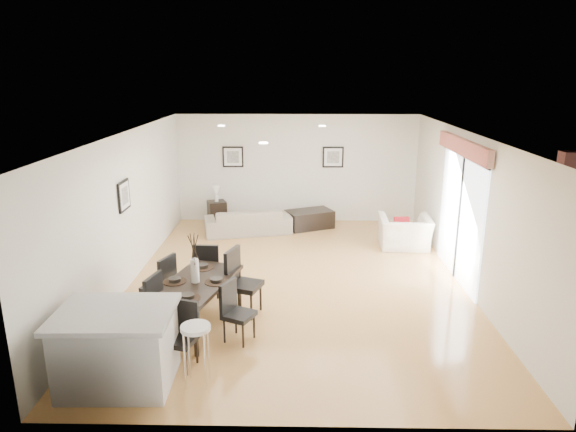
{
  "coord_description": "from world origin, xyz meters",
  "views": [
    {
      "loc": [
        0.02,
        -8.73,
        3.71
      ],
      "look_at": [
        -0.16,
        0.4,
        1.13
      ],
      "focal_mm": 32.0,
      "sensor_mm": 36.0,
      "label": 1
    }
  ],
  "objects_px": {
    "dining_table": "(196,286)",
    "dining_chair_wnear": "(148,304)",
    "armchair": "(405,232)",
    "sofa": "(248,221)",
    "dining_chair_enear": "(234,308)",
    "coffee_table": "(310,219)",
    "dining_chair_wfar": "(163,282)",
    "kitchen_island": "(117,347)",
    "dining_chair_efar": "(239,278)",
    "dining_chair_head": "(182,330)",
    "bar_stool": "(196,334)",
    "dining_chair_foot": "(208,267)",
    "side_table": "(217,212)"
  },
  "relations": [
    {
      "from": "dining_table",
      "to": "dining_chair_wnear",
      "type": "distance_m",
      "value": 0.75
    },
    {
      "from": "armchair",
      "to": "sofa",
      "type": "bearing_deg",
      "value": -13.22
    },
    {
      "from": "sofa",
      "to": "dining_chair_enear",
      "type": "xyz_separation_m",
      "value": [
        0.28,
        -5.02,
        0.19
      ]
    },
    {
      "from": "sofa",
      "to": "coffee_table",
      "type": "distance_m",
      "value": 1.54
    },
    {
      "from": "dining_chair_wfar",
      "to": "coffee_table",
      "type": "height_order",
      "value": "dining_chair_wfar"
    },
    {
      "from": "dining_table",
      "to": "kitchen_island",
      "type": "distance_m",
      "value": 1.65
    },
    {
      "from": "sofa",
      "to": "armchair",
      "type": "xyz_separation_m",
      "value": [
        3.49,
        -0.99,
        0.06
      ]
    },
    {
      "from": "dining_table",
      "to": "kitchen_island",
      "type": "relative_size",
      "value": 1.32
    },
    {
      "from": "sofa",
      "to": "dining_chair_enear",
      "type": "distance_m",
      "value": 5.03
    },
    {
      "from": "armchair",
      "to": "dining_chair_wfar",
      "type": "height_order",
      "value": "dining_chair_wfar"
    },
    {
      "from": "kitchen_island",
      "to": "dining_chair_efar",
      "type": "bearing_deg",
      "value": 55.83
    },
    {
      "from": "dining_chair_enear",
      "to": "dining_chair_head",
      "type": "relative_size",
      "value": 1.0
    },
    {
      "from": "dining_table",
      "to": "bar_stool",
      "type": "xyz_separation_m",
      "value": [
        0.29,
        -1.5,
        0.04
      ]
    },
    {
      "from": "dining_chair_head",
      "to": "kitchen_island",
      "type": "height_order",
      "value": "kitchen_island"
    },
    {
      "from": "coffee_table",
      "to": "armchair",
      "type": "bearing_deg",
      "value": -59.92
    },
    {
      "from": "dining_chair_head",
      "to": "bar_stool",
      "type": "relative_size",
      "value": 1.11
    },
    {
      "from": "dining_chair_foot",
      "to": "dining_table",
      "type": "bearing_deg",
      "value": 93.65
    },
    {
      "from": "dining_chair_wfar",
      "to": "dining_chair_foot",
      "type": "relative_size",
      "value": 1.01
    },
    {
      "from": "dining_table",
      "to": "dining_chair_wfar",
      "type": "distance_m",
      "value": 0.73
    },
    {
      "from": "side_table",
      "to": "dining_table",
      "type": "bearing_deg",
      "value": -84.48
    },
    {
      "from": "coffee_table",
      "to": "bar_stool",
      "type": "xyz_separation_m",
      "value": [
        -1.51,
        -6.59,
        0.46
      ]
    },
    {
      "from": "dining_chair_wfar",
      "to": "sofa",
      "type": "bearing_deg",
      "value": -172.03
    },
    {
      "from": "dining_chair_enear",
      "to": "dining_chair_head",
      "type": "bearing_deg",
      "value": 163.63
    },
    {
      "from": "dining_chair_foot",
      "to": "kitchen_island",
      "type": "height_order",
      "value": "kitchen_island"
    },
    {
      "from": "dining_chair_enear",
      "to": "dining_chair_foot",
      "type": "height_order",
      "value": "dining_chair_foot"
    },
    {
      "from": "dining_chair_wfar",
      "to": "bar_stool",
      "type": "xyz_separation_m",
      "value": [
        0.9,
        -1.9,
        0.14
      ]
    },
    {
      "from": "dining_chair_wnear",
      "to": "dining_chair_wfar",
      "type": "height_order",
      "value": "dining_chair_wnear"
    },
    {
      "from": "side_table",
      "to": "dining_chair_enear",
      "type": "bearing_deg",
      "value": -78.92
    },
    {
      "from": "armchair",
      "to": "dining_chair_wnear",
      "type": "xyz_separation_m",
      "value": [
        -4.42,
        -4.08,
        0.21
      ]
    },
    {
      "from": "dining_chair_foot",
      "to": "side_table",
      "type": "bearing_deg",
      "value": -79.83
    },
    {
      "from": "dining_chair_enear",
      "to": "coffee_table",
      "type": "xyz_separation_m",
      "value": [
        1.18,
        5.48,
        -0.27
      ]
    },
    {
      "from": "dining_chair_head",
      "to": "side_table",
      "type": "bearing_deg",
      "value": 110.22
    },
    {
      "from": "dining_table",
      "to": "dining_chair_enear",
      "type": "relative_size",
      "value": 2.14
    },
    {
      "from": "dining_table",
      "to": "side_table",
      "type": "bearing_deg",
      "value": 110.58
    },
    {
      "from": "dining_chair_enear",
      "to": "bar_stool",
      "type": "height_order",
      "value": "dining_chair_enear"
    },
    {
      "from": "side_table",
      "to": "bar_stool",
      "type": "distance_m",
      "value": 6.97
    },
    {
      "from": "sofa",
      "to": "armchair",
      "type": "relative_size",
      "value": 1.87
    },
    {
      "from": "armchair",
      "to": "dining_chair_foot",
      "type": "xyz_separation_m",
      "value": [
        -3.83,
        -2.57,
        0.18
      ]
    },
    {
      "from": "armchair",
      "to": "kitchen_island",
      "type": "bearing_deg",
      "value": 51.4
    },
    {
      "from": "dining_chair_efar",
      "to": "sofa",
      "type": "bearing_deg",
      "value": 22.62
    },
    {
      "from": "dining_table",
      "to": "sofa",
      "type": "bearing_deg",
      "value": 100.97
    },
    {
      "from": "dining_chair_enear",
      "to": "side_table",
      "type": "distance_m",
      "value": 5.92
    },
    {
      "from": "sofa",
      "to": "dining_chair_wnear",
      "type": "bearing_deg",
      "value": 66.09
    },
    {
      "from": "bar_stool",
      "to": "armchair",
      "type": "bearing_deg",
      "value": 55.44
    },
    {
      "from": "armchair",
      "to": "kitchen_island",
      "type": "height_order",
      "value": "kitchen_island"
    },
    {
      "from": "sofa",
      "to": "coffee_table",
      "type": "relative_size",
      "value": 1.86
    },
    {
      "from": "dining_chair_wfar",
      "to": "kitchen_island",
      "type": "xyz_separation_m",
      "value": [
        -0.07,
        -1.9,
        -0.05
      ]
    },
    {
      "from": "dining_chair_enear",
      "to": "side_table",
      "type": "relative_size",
      "value": 1.53
    },
    {
      "from": "sofa",
      "to": "bar_stool",
      "type": "height_order",
      "value": "bar_stool"
    },
    {
      "from": "kitchen_island",
      "to": "bar_stool",
      "type": "distance_m",
      "value": 0.98
    }
  ]
}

